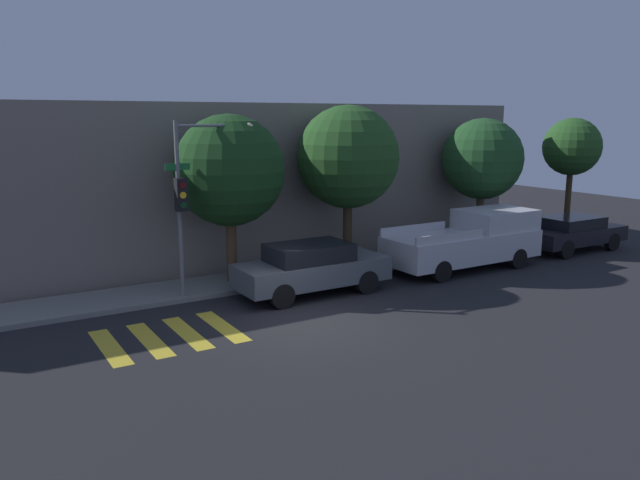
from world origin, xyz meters
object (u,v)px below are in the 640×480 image
at_px(tree_behind_truck, 572,147).
at_px(tree_far_end, 482,159).
at_px(traffic_light_pole, 197,181).
at_px(tree_near_corner, 229,171).
at_px(sedan_middle, 571,232).
at_px(pickup_truck, 469,240).
at_px(tree_midblock, 348,157).
at_px(sedan_near_corner, 312,268).

bearing_deg(tree_behind_truck, tree_far_end, 180.00).
xyz_separation_m(traffic_light_pole, tree_far_end, (11.85, 0.89, 0.13)).
distance_m(traffic_light_pole, tree_near_corner, 1.62).
distance_m(sedan_middle, tree_behind_truck, 4.54).
relative_size(traffic_light_pole, tree_near_corner, 0.96).
bearing_deg(tree_near_corner, pickup_truck, -15.37).
relative_size(sedan_middle, tree_midblock, 0.80).
bearing_deg(traffic_light_pole, pickup_truck, -7.85).
height_order(sedan_near_corner, tree_midblock, tree_midblock).
height_order(sedan_near_corner, sedan_middle, sedan_near_corner).
bearing_deg(tree_far_end, tree_near_corner, 180.00).
xyz_separation_m(sedan_middle, tree_midblock, (-9.01, 2.16, 3.06)).
distance_m(traffic_light_pole, pickup_truck, 9.59).
bearing_deg(tree_behind_truck, tree_midblock, -180.00).
bearing_deg(traffic_light_pole, tree_far_end, 4.31).
xyz_separation_m(sedan_near_corner, tree_near_corner, (-1.58, 2.16, 2.73)).
bearing_deg(tree_far_end, sedan_near_corner, -166.39).
distance_m(sedan_near_corner, tree_near_corner, 3.82).
height_order(pickup_truck, tree_near_corner, tree_near_corner).
xyz_separation_m(sedan_near_corner, tree_behind_truck, (14.22, 2.16, 3.03)).
distance_m(pickup_truck, tree_midblock, 5.05).
relative_size(sedan_near_corner, tree_far_end, 0.89).
relative_size(traffic_light_pole, sedan_middle, 1.14).
bearing_deg(tree_behind_truck, traffic_light_pole, -177.02).
distance_m(sedan_near_corner, tree_far_end, 9.58).
bearing_deg(tree_near_corner, traffic_light_pole, -146.30).
bearing_deg(pickup_truck, sedan_near_corner, -180.00).
bearing_deg(traffic_light_pole, tree_near_corner, 33.70).
relative_size(tree_near_corner, tree_behind_truck, 1.03).
bearing_deg(tree_midblock, tree_far_end, 0.00).
bearing_deg(tree_near_corner, tree_far_end, 0.00).
bearing_deg(tree_behind_truck, tree_near_corner, 180.00).
relative_size(pickup_truck, tree_midblock, 1.01).
bearing_deg(sedan_near_corner, tree_midblock, 38.74).
distance_m(pickup_truck, tree_near_corner, 8.55).
height_order(traffic_light_pole, pickup_truck, traffic_light_pole).
bearing_deg(traffic_light_pole, tree_midblock, 9.03).
relative_size(tree_far_end, tree_behind_truck, 1.00).
height_order(traffic_light_pole, tree_midblock, tree_midblock).
relative_size(tree_midblock, tree_far_end, 1.09).
relative_size(traffic_light_pole, tree_far_end, 0.99).
distance_m(sedan_middle, tree_near_corner, 13.75).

